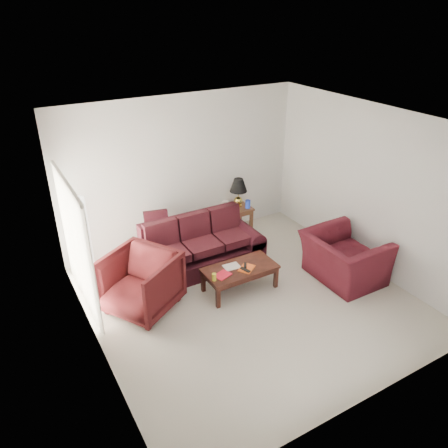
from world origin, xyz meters
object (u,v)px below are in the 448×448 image
Objects in this scene: floor_lamp at (84,237)px; armchair_right at (344,258)px; sofa at (200,246)px; armchair_left at (140,283)px; end_table at (237,220)px; coffee_table at (240,278)px.

armchair_right is (3.94, -2.39, -0.36)m from floor_lamp.
armchair_left is (-1.37, -0.60, 0.01)m from sofa.
end_table is 2.10m from coffee_table.
coffee_table is at bearing -74.55° from sofa.
sofa is 3.88× the size of end_table.
armchair_left is at bearing 145.99° from coffee_table.
sofa reaches higher than armchair_right.
end_table is 0.48× the size of coffee_table.
armchair_left is 1.72m from coffee_table.
coffee_table is (-1.78, 0.64, -0.21)m from armchair_right.
armchair_right is (0.73, -2.46, 0.12)m from end_table.
sofa is 2.17× the size of armchair_left.
armchair_left reaches higher than sofa.
coffee_table is (2.16, -1.76, -0.56)m from floor_lamp.
armchair_left reaches higher than end_table.
floor_lamp is 1.19× the size of armchair_right.
armchair_left is 0.82× the size of armchair_right.
armchair_right is (3.44, -0.98, -0.07)m from armchair_left.
end_table is at bearing 31.73° from sofa.
floor_lamp is (-1.87, 0.81, 0.30)m from sofa.
sofa reaches higher than coffee_table.
floor_lamp is at bearing 154.97° from sofa.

